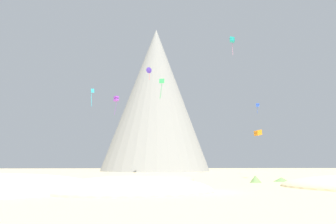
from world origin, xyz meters
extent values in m
plane|color=#C6B284|center=(0.00, 0.00, 0.00)|extent=(400.00, 400.00, 0.00)
ellipsoid|color=beige|center=(-8.13, 0.38, 0.00)|extent=(16.36, 9.80, 3.13)
ellipsoid|color=#C6B284|center=(-3.24, 21.49, 0.00)|extent=(14.56, 16.29, 2.33)
cone|color=#668C4C|center=(15.05, 15.92, 0.33)|extent=(3.48, 3.48, 0.67)
cone|color=#668C4C|center=(9.96, 13.88, 0.54)|extent=(2.32, 2.32, 1.08)
cone|color=#386633|center=(18.59, 12.77, 0.25)|extent=(2.71, 2.71, 0.49)
cone|color=gray|center=(0.15, 97.95, 33.12)|extent=(65.60, 65.60, 66.24)
cone|color=gray|center=(2.73, 95.71, 17.56)|extent=(51.34, 51.34, 35.12)
cube|color=teal|center=(20.46, 50.58, 39.84)|extent=(1.88, 1.80, 1.02)
cube|color=teal|center=(20.46, 50.58, 40.51)|extent=(1.88, 1.80, 1.02)
cylinder|color=pink|center=(20.45, 50.58, 37.33)|extent=(0.28, 0.60, 4.37)
cone|color=#5138B2|center=(-4.44, 58.73, 32.29)|extent=(1.95, 1.26, 1.98)
cylinder|color=red|center=(-4.35, 58.73, 30.20)|extent=(0.20, 0.24, 2.20)
cube|color=purple|center=(-14.05, 53.44, 21.11)|extent=(1.63, 1.64, 0.71)
cube|color=purple|center=(-14.05, 53.44, 21.88)|extent=(1.63, 1.64, 0.71)
cylinder|color=purple|center=(-14.12, 53.44, 18.84)|extent=(0.61, 0.63, 3.98)
cube|color=#33BCDB|center=(-16.75, 28.53, 17.23)|extent=(0.63, 0.45, 0.85)
cylinder|color=#33BCDB|center=(-16.91, 28.53, 15.40)|extent=(0.31, 0.13, 2.87)
cube|color=orange|center=(15.91, 25.58, 8.55)|extent=(1.44, 1.38, 0.73)
cube|color=orange|center=(15.91, 25.58, 9.04)|extent=(1.44, 1.38, 0.73)
cube|color=blue|center=(27.19, 50.28, 19.56)|extent=(1.24, 1.25, 0.47)
cube|color=blue|center=(27.19, 50.28, 20.06)|extent=(1.24, 1.25, 0.47)
cylinder|color=blue|center=(26.96, 50.28, 18.32)|extent=(0.24, 0.16, 2.06)
cube|color=green|center=(-3.68, 18.73, 16.70)|extent=(0.91, 0.51, 0.89)
cylinder|color=green|center=(-3.80, 18.73, 14.90)|extent=(0.43, 0.30, 2.69)
camera|label=1|loc=(-7.54, -27.73, 2.57)|focal=30.33mm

